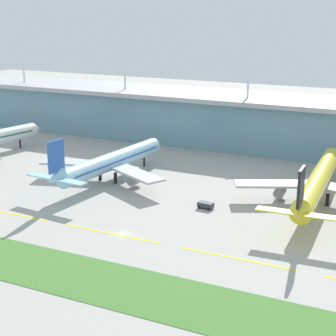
{
  "coord_description": "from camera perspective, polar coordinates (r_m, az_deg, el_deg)",
  "views": [
    {
      "loc": [
        68.92,
        -114.39,
        55.56
      ],
      "look_at": [
        -5.89,
        38.48,
        7.0
      ],
      "focal_mm": 59.98,
      "sensor_mm": 36.0,
      "label": 1
    }
  ],
  "objects": [
    {
      "name": "taxiway_stripe_centre",
      "position": [
        145.33,
        -5.86,
        -6.63
      ],
      "size": [
        28.0,
        0.7,
        0.04
      ],
      "primitive_type": "cube",
      "color": "yellow",
      "rests_on": "ground"
    },
    {
      "name": "pushback_tug",
      "position": [
        162.06,
        3.85,
        -3.75
      ],
      "size": [
        4.61,
        2.87,
        1.85
      ],
      "color": "#333842",
      "rests_on": "ground"
    },
    {
      "name": "grass_verge",
      "position": [
        126.26,
        -10.36,
        -10.44
      ],
      "size": [
        300.0,
        18.0,
        0.1
      ],
      "primitive_type": "cube",
      "color": "#477A33",
      "rests_on": "ground"
    },
    {
      "name": "airliner_far_middle",
      "position": [
        170.55,
        15.02,
        -1.37
      ],
      "size": [
        48.73,
        72.02,
        18.9
      ],
      "color": "yellow",
      "rests_on": "ground"
    },
    {
      "name": "ground_plane",
      "position": [
        144.65,
        -4.64,
        -6.72
      ],
      "size": [
        600.0,
        600.0,
        0.0
      ],
      "primitive_type": "plane",
      "color": "#A8A59E"
    },
    {
      "name": "terminal_building",
      "position": [
        233.13,
        8.41,
        4.7
      ],
      "size": [
        288.0,
        34.0,
        30.29
      ],
      "color": "#6693A8",
      "rests_on": "ground"
    },
    {
      "name": "taxiway_stripe_mid_east",
      "position": [
        131.86,
        6.97,
        -9.11
      ],
      "size": [
        28.0,
        0.7,
        0.04
      ],
      "primitive_type": "cube",
      "color": "yellow",
      "rests_on": "ground"
    },
    {
      "name": "taxiway_stripe_mid_west",
      "position": [
        164.83,
        -16.0,
        -4.41
      ],
      "size": [
        28.0,
        0.7,
        0.04
      ],
      "primitive_type": "cube",
      "color": "yellow",
      "rests_on": "ground"
    },
    {
      "name": "airliner_near_middle",
      "position": [
        186.9,
        -5.92,
        0.6
      ],
      "size": [
        48.6,
        60.81,
        18.9
      ],
      "color": "#9ED1EA",
      "rests_on": "ground"
    }
  ]
}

